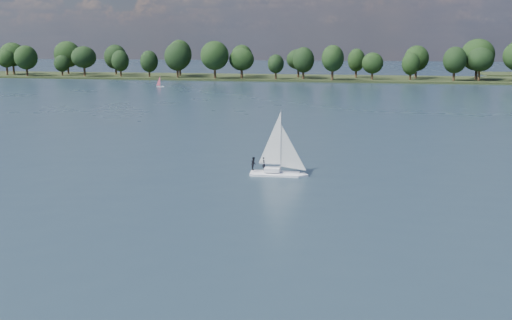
{
  "coord_description": "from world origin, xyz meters",
  "views": [
    {
      "loc": [
        -0.58,
        -24.98,
        14.89
      ],
      "look_at": [
        -12.31,
        33.68,
        2.5
      ],
      "focal_mm": 40.0,
      "sensor_mm": 36.0,
      "label": 1
    }
  ],
  "objects": [
    {
      "name": "ground",
      "position": [
        0.0,
        100.0,
        0.0
      ],
      "size": [
        700.0,
        700.0,
        0.0
      ],
      "primitive_type": "plane",
      "color": "#233342",
      "rests_on": "ground"
    },
    {
      "name": "treeline",
      "position": [
        -3.6,
        208.05,
        8.09
      ],
      "size": [
        562.53,
        73.9,
        18.05
      ],
      "color": "black",
      "rests_on": "ground"
    },
    {
      "name": "far_shore",
      "position": [
        0.0,
        212.0,
        0.0
      ],
      "size": [
        660.0,
        40.0,
        1.5
      ],
      "primitive_type": "cube",
      "color": "black",
      "rests_on": "ground"
    },
    {
      "name": "dinghy_pink",
      "position": [
        -70.55,
        159.28,
        0.95
      ],
      "size": [
        2.66,
        1.43,
        4.02
      ],
      "rotation": [
        0.0,
        0.0,
        0.18
      ],
      "color": "silver",
      "rests_on": "ground"
    },
    {
      "name": "sailboat",
      "position": [
        -10.83,
        37.37,
        2.21
      ],
      "size": [
        6.07,
        1.96,
        7.89
      ],
      "rotation": [
        0.0,
        0.0,
        0.05
      ],
      "color": "white",
      "rests_on": "ground"
    }
  ]
}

